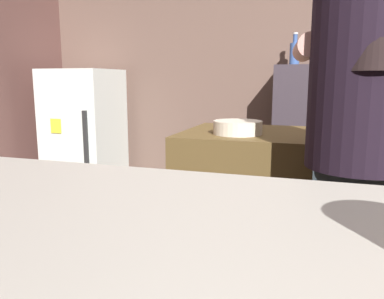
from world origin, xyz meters
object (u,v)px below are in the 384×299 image
mixing_bowl (238,127)px  bottle_hot_sauce (295,53)px  mini_fridge (85,139)px  bottle_vinegar (317,54)px  bartender (361,133)px

mixing_bowl → bottle_hot_sauce: (0.14, 1.50, 0.42)m
mini_fridge → bottle_vinegar: bearing=2.8°
mixing_bowl → bottle_hot_sauce: bottle_hot_sauce is taller
bartender → bottle_vinegar: size_ratio=8.67×
mini_fridge → mixing_bowl: bearing=-37.8°
bottle_vinegar → bottle_hot_sauce: bearing=141.2°
bartender → bottle_hot_sauce: (-0.33, 1.85, 0.38)m
mini_fridge → bartender: bartender is taller
bottle_hot_sauce → bartender: bearing=-79.9°
bottle_hot_sauce → bottle_vinegar: bottle_hot_sauce is taller
bartender → mixing_bowl: bartender is taller
mini_fridge → mixing_bowl: size_ratio=5.66×
bottle_vinegar → bartender: bearing=-84.7°
mixing_bowl → bottle_vinegar: size_ratio=1.12×
bartender → bottle_hot_sauce: bartender is taller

